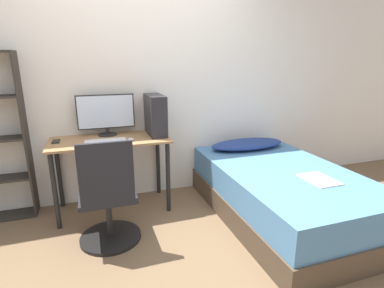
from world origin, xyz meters
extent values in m
plane|color=brown|center=(0.00, 0.00, 0.00)|extent=(14.00, 14.00, 0.00)
cube|color=silver|center=(0.00, 1.41, 1.25)|extent=(8.00, 0.05, 2.50)
cube|color=#997047|center=(-0.35, 1.10, 0.74)|extent=(1.15, 0.56, 0.02)
cylinder|color=black|center=(-0.87, 0.87, 0.37)|extent=(0.04, 0.04, 0.73)
cylinder|color=black|center=(0.18, 0.87, 0.37)|extent=(0.04, 0.04, 0.73)
cylinder|color=black|center=(-0.87, 1.33, 0.37)|extent=(0.04, 0.04, 0.73)
cylinder|color=black|center=(0.18, 1.33, 0.37)|extent=(0.04, 0.04, 0.73)
cube|color=#2D2823|center=(-1.11, 1.27, 0.80)|extent=(0.02, 0.23, 1.59)
cylinder|color=black|center=(-0.43, 0.54, 0.01)|extent=(0.52, 0.52, 0.03)
cylinder|color=black|center=(-0.43, 0.54, 0.22)|extent=(0.05, 0.05, 0.37)
cube|color=black|center=(-0.43, 0.54, 0.42)|extent=(0.45, 0.45, 0.04)
cube|color=black|center=(-0.43, 0.33, 0.69)|extent=(0.41, 0.04, 0.48)
cube|color=#4C3D2D|center=(1.20, 0.41, 0.11)|extent=(1.18, 1.95, 0.22)
cube|color=teal|center=(1.20, 0.41, 0.36)|extent=(1.15, 1.91, 0.27)
ellipsoid|color=navy|center=(1.20, 1.12, 0.55)|extent=(0.90, 0.36, 0.11)
cube|color=silver|center=(1.33, 0.07, 0.51)|extent=(0.24, 0.32, 0.01)
cylinder|color=black|center=(-0.36, 1.27, 0.76)|extent=(0.19, 0.19, 0.01)
cylinder|color=black|center=(-0.36, 1.27, 0.80)|extent=(0.04, 0.04, 0.07)
cube|color=black|center=(-0.36, 1.28, 1.00)|extent=(0.57, 0.01, 0.35)
cube|color=silver|center=(-0.36, 1.27, 1.00)|extent=(0.55, 0.01, 0.32)
cube|color=silver|center=(-0.40, 0.99, 0.76)|extent=(0.38, 0.13, 0.02)
cube|color=#232328|center=(0.13, 1.15, 0.96)|extent=(0.16, 0.42, 0.41)
ellipsoid|color=silver|center=(-0.16, 0.99, 0.76)|extent=(0.06, 0.09, 0.02)
cube|color=black|center=(-0.84, 1.16, 0.76)|extent=(0.07, 0.14, 0.01)
camera|label=1|loc=(-0.50, -1.86, 1.51)|focal=28.00mm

